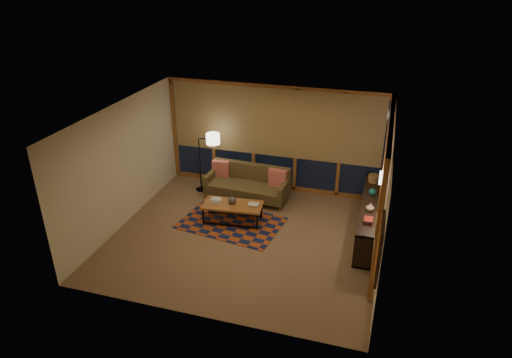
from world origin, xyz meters
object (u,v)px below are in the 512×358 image
(coffee_table, at_px, (233,213))
(floor_lamp, at_px, (200,162))
(sofa, at_px, (247,184))
(bookshelf, at_px, (369,216))

(coffee_table, distance_m, floor_lamp, 1.89)
(sofa, distance_m, coffee_table, 1.13)
(coffee_table, bearing_deg, sofa, 85.25)
(sofa, bearing_deg, floor_lamp, 176.68)
(sofa, xyz_separation_m, bookshelf, (2.96, -0.64, -0.04))
(floor_lamp, bearing_deg, coffee_table, -58.74)
(floor_lamp, xyz_separation_m, bookshelf, (4.24, -0.79, -0.40))
(sofa, bearing_deg, coffee_table, -86.19)
(coffee_table, xyz_separation_m, floor_lamp, (-1.30, 1.26, 0.55))
(floor_lamp, relative_size, bookshelf, 0.53)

